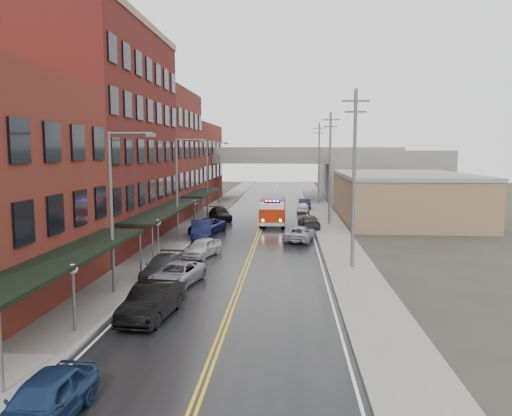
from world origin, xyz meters
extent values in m
plane|color=#2D2B26|center=(0.00, 0.00, 0.00)|extent=(220.00, 220.00, 0.00)
cube|color=black|center=(0.00, 30.00, 0.01)|extent=(11.00, 160.00, 0.02)
cube|color=slate|center=(-7.30, 30.00, 0.07)|extent=(3.00, 160.00, 0.15)
cube|color=slate|center=(7.30, 30.00, 0.07)|extent=(3.00, 160.00, 0.15)
cube|color=gray|center=(-5.65, 30.00, 0.07)|extent=(0.30, 160.00, 0.15)
cube|color=gray|center=(5.65, 30.00, 0.07)|extent=(0.30, 160.00, 0.15)
cube|color=maroon|center=(-13.30, 23.00, 9.00)|extent=(9.00, 20.00, 18.00)
cube|color=maroon|center=(-13.30, 40.50, 7.50)|extent=(9.00, 15.00, 15.00)
cube|color=maroon|center=(-13.30, 58.00, 6.00)|extent=(9.00, 20.00, 12.00)
cube|color=#8D6F4B|center=(16.00, 40.00, 2.50)|extent=(14.00, 22.00, 5.00)
cube|color=slate|center=(18.00, 70.00, 4.00)|extent=(18.00, 30.00, 8.00)
cube|color=black|center=(-7.50, 4.00, 3.00)|extent=(2.60, 16.00, 0.18)
cylinder|color=slate|center=(-6.35, -3.60, 1.50)|extent=(0.10, 0.10, 3.00)
cylinder|color=slate|center=(-6.35, 11.60, 1.50)|extent=(0.10, 0.10, 3.00)
cube|color=black|center=(-7.50, 23.00, 3.00)|extent=(2.60, 18.00, 0.18)
cylinder|color=slate|center=(-6.35, 14.40, 1.50)|extent=(0.10, 0.10, 3.00)
cylinder|color=slate|center=(-6.35, 31.60, 1.50)|extent=(0.10, 0.10, 3.00)
cube|color=black|center=(-7.50, 40.50, 3.00)|extent=(2.60, 13.00, 0.18)
cylinder|color=slate|center=(-6.35, 34.40, 1.50)|extent=(0.10, 0.10, 3.00)
cylinder|color=slate|center=(-6.35, 46.60, 1.50)|extent=(0.10, 0.10, 3.00)
cylinder|color=#59595B|center=(-6.40, 2.00, 1.40)|extent=(0.14, 0.14, 2.80)
sphere|color=silver|center=(-6.40, 2.00, 2.90)|extent=(0.44, 0.44, 0.44)
cylinder|color=#59595B|center=(-6.40, 16.00, 1.40)|extent=(0.14, 0.14, 2.80)
sphere|color=silver|center=(-6.40, 16.00, 2.90)|extent=(0.44, 0.44, 0.44)
cylinder|color=#59595B|center=(-6.40, 30.00, 1.40)|extent=(0.14, 0.14, 2.80)
sphere|color=silver|center=(-6.40, 30.00, 2.90)|extent=(0.44, 0.44, 0.44)
cylinder|color=#59595B|center=(-6.80, 8.00, 4.50)|extent=(0.18, 0.18, 9.00)
cylinder|color=#59595B|center=(-5.60, 8.00, 8.90)|extent=(2.40, 0.12, 0.12)
cube|color=#59595B|center=(-4.50, 8.00, 8.80)|extent=(0.50, 0.22, 0.18)
cylinder|color=#59595B|center=(-6.80, 24.00, 4.50)|extent=(0.18, 0.18, 9.00)
cylinder|color=#59595B|center=(-5.60, 24.00, 8.90)|extent=(2.40, 0.12, 0.12)
cube|color=#59595B|center=(-4.50, 24.00, 8.80)|extent=(0.50, 0.22, 0.18)
cylinder|color=#59595B|center=(-6.80, 40.00, 4.50)|extent=(0.18, 0.18, 9.00)
cylinder|color=#59595B|center=(-5.60, 40.00, 8.90)|extent=(2.40, 0.12, 0.12)
cube|color=#59595B|center=(-4.50, 40.00, 8.80)|extent=(0.50, 0.22, 0.18)
cylinder|color=#59595B|center=(7.20, 15.00, 6.00)|extent=(0.24, 0.24, 12.00)
cube|color=#59595B|center=(7.20, 15.00, 11.20)|extent=(1.80, 0.12, 0.12)
cube|color=#59595B|center=(7.20, 15.00, 10.50)|extent=(1.40, 0.12, 0.12)
cylinder|color=#59595B|center=(7.20, 35.00, 6.00)|extent=(0.24, 0.24, 12.00)
cube|color=#59595B|center=(7.20, 35.00, 11.20)|extent=(1.80, 0.12, 0.12)
cube|color=#59595B|center=(7.20, 35.00, 10.50)|extent=(1.40, 0.12, 0.12)
cylinder|color=#59595B|center=(7.20, 55.00, 6.00)|extent=(0.24, 0.24, 12.00)
cube|color=#59595B|center=(7.20, 55.00, 11.20)|extent=(1.80, 0.12, 0.12)
cube|color=#59595B|center=(7.20, 55.00, 10.50)|extent=(1.40, 0.12, 0.12)
cube|color=slate|center=(0.00, 62.00, 6.75)|extent=(40.00, 10.00, 1.50)
cube|color=slate|center=(-11.00, 62.00, 3.00)|extent=(1.60, 8.00, 6.00)
cube|color=slate|center=(11.00, 62.00, 3.00)|extent=(1.60, 8.00, 6.00)
cube|color=#9A1E07|center=(1.14, 36.73, 1.61)|extent=(2.61, 5.72, 2.18)
cube|color=#9A1E07|center=(1.15, 32.68, 1.30)|extent=(2.60, 2.71, 1.56)
cube|color=silver|center=(1.15, 32.68, 2.34)|extent=(2.47, 2.50, 0.52)
cube|color=black|center=(1.15, 32.88, 1.61)|extent=(2.62, 1.67, 0.83)
cube|color=slate|center=(1.14, 36.73, 2.86)|extent=(2.35, 5.31, 0.31)
cube|color=black|center=(1.15, 32.68, 2.68)|extent=(1.66, 0.29, 0.15)
sphere|color=#FF0C0C|center=(0.58, 32.67, 2.77)|extent=(0.21, 0.21, 0.21)
sphere|color=#1933FF|center=(1.72, 32.68, 2.77)|extent=(0.21, 0.21, 0.21)
cylinder|color=black|center=(0.01, 32.57, 0.52)|extent=(1.04, 0.37, 1.04)
cylinder|color=black|center=(2.30, 32.57, 0.52)|extent=(1.04, 0.37, 1.04)
cylinder|color=black|center=(0.00, 36.21, 0.52)|extent=(1.04, 0.37, 1.04)
cylinder|color=black|center=(2.29, 36.21, 0.52)|extent=(1.04, 0.37, 1.04)
cylinder|color=black|center=(0.00, 38.81, 0.52)|extent=(1.04, 0.37, 1.04)
cylinder|color=black|center=(2.28, 38.81, 0.52)|extent=(1.04, 0.37, 1.04)
imported|color=#14264B|center=(-4.15, -5.20, 0.75)|extent=(1.99, 4.48, 1.50)
imported|color=black|center=(-3.60, 4.27, 0.82)|extent=(2.27, 5.16, 1.65)
imported|color=gray|center=(-3.73, 10.20, 0.66)|extent=(3.12, 5.10, 1.32)
imported|color=#262629|center=(-5.00, 11.78, 0.70)|extent=(2.15, 4.88, 1.39)
imported|color=#B5B5B5|center=(-3.62, 18.28, 0.70)|extent=(2.79, 4.44, 1.41)
imported|color=black|center=(-5.00, 25.52, 0.82)|extent=(2.57, 5.23, 1.65)
imported|color=navy|center=(-5.00, 28.80, 0.70)|extent=(3.51, 5.43, 1.39)
imported|color=black|center=(-5.00, 37.93, 0.74)|extent=(3.58, 5.50, 1.48)
imported|color=#97999E|center=(3.89, 25.33, 0.66)|extent=(3.12, 5.12, 1.33)
imported|color=#252528|center=(4.94, 32.40, 0.71)|extent=(2.34, 5.03, 1.42)
imported|color=silver|center=(4.71, 46.20, 0.66)|extent=(1.82, 3.99, 1.33)
imported|color=black|center=(4.98, 49.31, 0.75)|extent=(1.60, 4.54, 1.49)
camera|label=1|loc=(2.91, -18.47, 7.97)|focal=35.00mm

